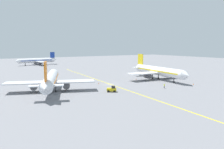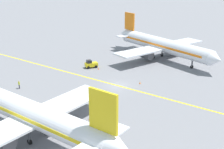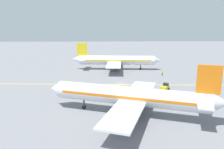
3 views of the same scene
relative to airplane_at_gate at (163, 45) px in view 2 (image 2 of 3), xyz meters
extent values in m
plane|color=slate|center=(22.91, 0.55, -3.71)|extent=(400.00, 400.00, 0.00)
cube|color=yellow|center=(22.91, 0.55, -3.71)|extent=(7.79, 119.80, 0.01)
cylinder|color=silver|center=(0.15, 0.41, 0.09)|extent=(13.68, 29.41, 3.60)
cone|color=silver|center=(5.71, 15.63, 0.09)|extent=(4.04, 3.43, 3.42)
cone|color=silver|center=(-5.51, -15.08, 0.39)|extent=(3.90, 3.87, 3.06)
cube|color=orange|center=(0.15, 0.41, 0.24)|extent=(12.69, 26.61, 0.50)
cube|color=silver|center=(-0.19, -0.53, -0.63)|extent=(28.08, 14.50, 0.36)
cylinder|color=#4C4C51|center=(-4.89, 1.19, -1.88)|extent=(3.16, 3.76, 2.20)
cylinder|color=#4C4C51|center=(4.50, -2.24, -1.88)|extent=(3.16, 3.76, 2.20)
cube|color=orange|center=(-4.65, -12.74, 4.39)|extent=(1.71, 3.88, 5.00)
cube|color=silver|center=(-4.48, -12.27, 0.49)|extent=(9.28, 5.34, 0.24)
cylinder|color=#4C4C51|center=(3.45, 9.43, -2.31)|extent=(0.36, 0.36, 2.00)
cylinder|color=black|center=(3.45, 9.43, -3.31)|extent=(0.54, 0.85, 0.80)
cylinder|color=#4C4C51|center=(-2.04, -0.92, -2.31)|extent=(0.36, 0.36, 2.00)
cylinder|color=black|center=(-2.04, -0.92, -3.31)|extent=(0.54, 0.85, 0.80)
cylinder|color=#4C4C51|center=(0.97, -2.01, -2.31)|extent=(0.36, 0.36, 2.00)
cylinder|color=black|center=(0.97, -2.01, -3.31)|extent=(0.54, 0.85, 0.80)
cylinder|color=white|center=(46.78, -0.01, 0.09)|extent=(5.92, 30.19, 3.60)
cone|color=white|center=(48.06, 16.44, 0.39)|extent=(3.28, 3.23, 3.06)
cube|color=yellow|center=(46.78, -0.01, 0.24)|extent=(5.72, 27.20, 0.50)
cube|color=white|center=(46.86, 0.99, -0.63)|extent=(28.32, 7.36, 0.36)
cylinder|color=#4C4C51|center=(51.85, 0.60, -1.88)|extent=(2.44, 3.36, 2.20)
cylinder|color=#4C4C51|center=(41.88, 1.38, -1.88)|extent=(2.44, 3.36, 2.20)
cube|color=yellow|center=(47.87, 13.95, 4.39)|extent=(0.67, 4.02, 5.00)
cube|color=white|center=(47.83, 13.45, 0.49)|extent=(9.16, 3.09, 0.24)
cylinder|color=#4C4C51|center=(48.53, 1.86, -2.31)|extent=(0.36, 0.36, 2.00)
cylinder|color=black|center=(48.53, 1.86, -3.31)|extent=(0.34, 0.82, 0.80)
cylinder|color=#4C4C51|center=(45.34, 2.11, -2.31)|extent=(0.36, 0.36, 2.00)
cylinder|color=black|center=(45.34, 2.11, -3.31)|extent=(0.34, 0.82, 0.80)
cube|color=gold|center=(16.26, -11.30, -2.91)|extent=(3.32, 2.96, 0.90)
cube|color=black|center=(16.71, -11.62, -2.11)|extent=(1.63, 1.68, 0.70)
sphere|color=orange|center=(16.71, -11.62, -1.68)|extent=(0.16, 0.16, 0.16)
cylinder|color=black|center=(17.49, -11.25, -3.36)|extent=(0.72, 0.61, 0.70)
cylinder|color=black|center=(16.62, -12.48, -3.36)|extent=(0.72, 0.61, 0.70)
cylinder|color=black|center=(15.89, -10.13, -3.36)|extent=(0.72, 0.61, 0.70)
cylinder|color=black|center=(15.03, -11.35, -3.36)|extent=(0.72, 0.61, 0.70)
cylinder|color=#23232D|center=(35.10, -15.44, -3.28)|extent=(0.16, 0.16, 0.85)
cylinder|color=#23232D|center=(35.01, -15.62, -3.28)|extent=(0.16, 0.16, 0.85)
cube|color=#CCD819|center=(35.05, -15.53, -2.56)|extent=(0.35, 0.42, 0.60)
cylinder|color=#CCD819|center=(35.16, -15.31, -2.56)|extent=(0.10, 0.10, 0.55)
cylinder|color=#CCD819|center=(34.95, -15.74, -2.56)|extent=(0.10, 0.10, 0.55)
sphere|color=tan|center=(35.05, -15.53, -2.14)|extent=(0.22, 0.22, 0.22)
cone|color=orange|center=(19.50, 3.81, -3.43)|extent=(0.32, 0.32, 0.55)
cone|color=orange|center=(38.19, 4.57, -3.43)|extent=(0.32, 0.32, 0.55)
cone|color=orange|center=(16.43, -9.07, -3.43)|extent=(0.32, 0.32, 0.55)
camera|label=1|loc=(-18.94, -69.87, 11.06)|focal=35.00mm
camera|label=2|loc=(74.07, 32.09, 20.12)|focal=50.00mm
camera|label=3|loc=(-40.11, 5.14, 13.12)|focal=35.00mm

